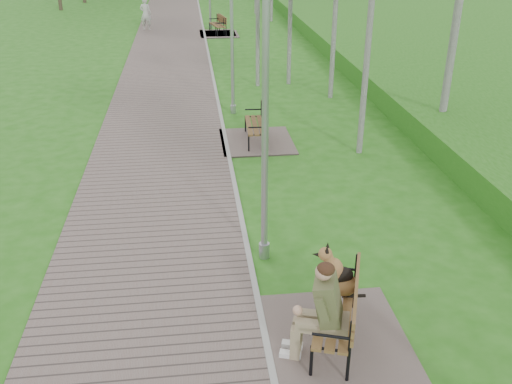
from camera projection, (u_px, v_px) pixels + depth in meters
walkway at (169, 55)px, 25.05m from camera, size 3.50×67.00×0.04m
kerb at (208, 54)px, 25.23m from camera, size 0.10×67.00×0.05m
embankment at (482, 55)px, 25.18m from camera, size 14.00×70.00×1.60m
bench_main at (332, 315)px, 7.95m from camera, size 2.04×2.27×1.78m
bench_second at (255, 134)px, 15.36m from camera, size 1.92×2.14×1.18m
bench_third at (217, 30)px, 29.70m from camera, size 1.83×2.04×1.13m
bench_far at (219, 30)px, 29.43m from camera, size 1.93×2.14×1.18m
lamp_post_near at (265, 136)px, 9.23m from camera, size 0.19×0.19×4.95m
lamp_post_second at (232, 45)px, 16.82m from camera, size 0.17×0.17×4.50m
pedestrian_near at (146, 14)px, 30.27m from camera, size 0.71×0.57×1.70m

